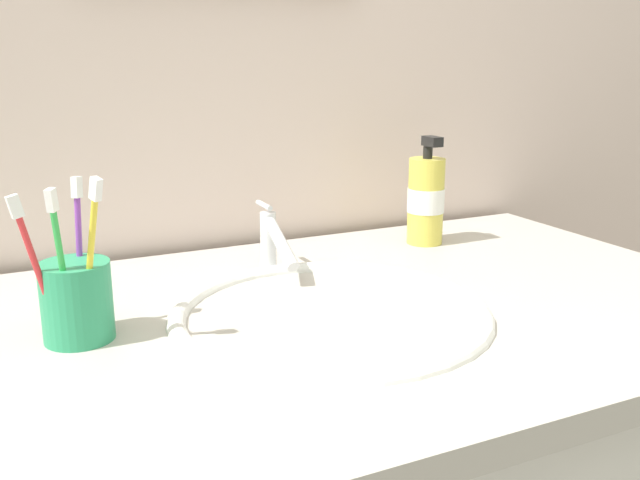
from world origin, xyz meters
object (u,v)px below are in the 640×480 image
(faucet, at_px, (273,240))
(soap_dispenser, at_px, (426,200))
(toothbrush_yellow, at_px, (91,251))
(toothbrush_green, at_px, (61,257))
(toothbrush_red, at_px, (34,261))
(toothbrush_cup, at_px, (77,301))
(toothbrush_purple, at_px, (79,243))

(faucet, relative_size, soap_dispenser, 0.75)
(toothbrush_yellow, bearing_deg, faucet, 31.80)
(faucet, bearing_deg, soap_dispenser, 8.74)
(toothbrush_green, distance_m, toothbrush_yellow, 0.03)
(toothbrush_red, bearing_deg, soap_dispenser, 17.59)
(toothbrush_yellow, bearing_deg, toothbrush_cup, 114.43)
(toothbrush_cup, distance_m, toothbrush_yellow, 0.08)
(toothbrush_cup, distance_m, toothbrush_red, 0.07)
(toothbrush_red, height_order, soap_dispenser, soap_dispenser)
(toothbrush_green, relative_size, soap_dispenser, 0.96)
(toothbrush_green, height_order, soap_dispenser, soap_dispenser)
(toothbrush_red, relative_size, toothbrush_green, 0.97)
(faucet, height_order, toothbrush_green, toothbrush_green)
(toothbrush_cup, bearing_deg, toothbrush_green, -119.24)
(faucet, height_order, toothbrush_red, toothbrush_red)
(toothbrush_yellow, bearing_deg, toothbrush_green, 163.16)
(toothbrush_purple, bearing_deg, faucet, 21.40)
(toothbrush_yellow, bearing_deg, toothbrush_red, 163.02)
(faucet, relative_size, toothbrush_yellow, 0.73)
(faucet, bearing_deg, toothbrush_cup, -154.95)
(toothbrush_yellow, bearing_deg, soap_dispenser, 20.69)
(toothbrush_green, distance_m, soap_dispenser, 0.64)
(soap_dispenser, bearing_deg, toothbrush_yellow, -159.31)
(faucet, xyz_separation_m, toothbrush_red, (-0.33, -0.15, 0.05))
(toothbrush_red, xyz_separation_m, soap_dispenser, (0.63, 0.20, -0.03))
(faucet, distance_m, toothbrush_cup, 0.32)
(toothbrush_red, bearing_deg, toothbrush_purple, 40.75)
(faucet, bearing_deg, toothbrush_yellow, -148.20)
(toothbrush_red, bearing_deg, toothbrush_yellow, -16.98)
(toothbrush_cup, relative_size, toothbrush_purple, 0.52)
(toothbrush_cup, relative_size, toothbrush_red, 0.53)
(toothbrush_green, bearing_deg, toothbrush_yellow, -16.84)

